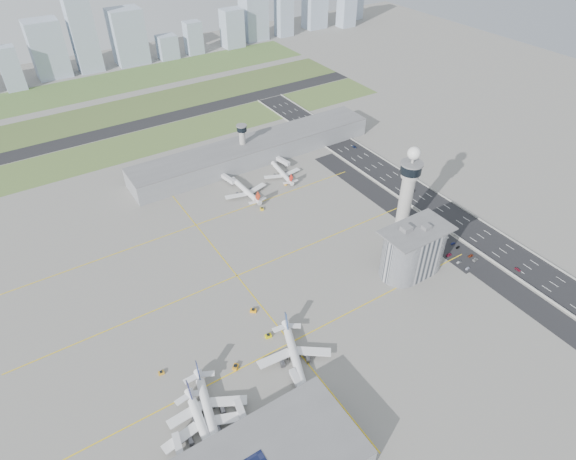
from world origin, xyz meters
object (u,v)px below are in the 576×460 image
car_lot_5 (427,238)px  car_lot_8 (458,247)px  car_lot_2 (449,255)px  car_lot_1 (459,262)px  secondary_tower (242,140)px  airplane_near_c (295,353)px  jet_bridge_near_1 (247,429)px  car_lot_7 (471,256)px  car_lot_4 (432,240)px  car_lot_6 (475,260)px  car_lot_11 (437,233)px  car_lot_9 (453,243)px  jet_bridge_far_1 (278,159)px  airplane_far_b (282,170)px  car_lot_10 (446,238)px  car_hw_2 (354,147)px  car_lot_3 (440,248)px  tug_2 (268,336)px  airplane_far_a (245,188)px  tug_1 (235,367)px  car_lot_0 (467,268)px  control_tower (407,189)px  admin_building (413,250)px  car_hw_0 (518,269)px  jet_bridge_near_2 (304,396)px  car_hw_4 (302,124)px  tug_0 (161,373)px  jet_bridge_far_0 (223,177)px  tug_5 (286,184)px  tug_3 (253,310)px  tug_4 (262,209)px  airplane_near_a (203,427)px

car_lot_5 → car_lot_8: 20.30m
car_lot_2 → car_lot_1: bearing=176.1°
secondary_tower → airplane_near_c: bearing=-111.4°
jet_bridge_near_1 → car_lot_5: (165.77, 54.50, -2.29)m
car_lot_1 → car_lot_7: car_lot_1 is taller
car_lot_4 → car_lot_6: car_lot_6 is taller
airplane_near_c → car_lot_11: 141.05m
car_lot_9 → car_lot_1: bearing=144.4°
jet_bridge_far_1 → car_lot_8: jet_bridge_far_1 is taller
airplane_far_b → car_lot_10: bearing=-151.6°
car_lot_8 → car_hw_2: size_ratio=0.79×
car_lot_4 → car_lot_3: bearing=164.7°
tug_2 → secondary_tower: bearing=163.7°
airplane_near_c → airplane_far_a: airplane_near_c is taller
car_lot_2 → car_lot_3: bearing=-7.3°
tug_1 → car_lot_0: (153.79, -12.92, -0.43)m
control_tower → car_lot_2: bearing=-73.3°
car_lot_3 → car_lot_11: size_ratio=0.98×
control_tower → car_lot_10: bearing=-44.6°
admin_building → car_hw_0: bearing=-33.5°
jet_bridge_near_2 → car_lot_6: (145.58, 22.63, -2.23)m
admin_building → jet_bridge_near_1: admin_building is taller
tug_1 → car_hw_4: bearing=97.6°
jet_bridge_near_1 → tug_0: jet_bridge_near_1 is taller
control_tower → car_lot_6: control_tower is taller
jet_bridge_near_2 → jet_bridge_far_0: bearing=-5.9°
tug_5 → car_hw_0: size_ratio=0.74×
car_lot_3 → secondary_tower: bearing=26.9°
car_lot_7 → car_hw_2: size_ratio=0.94×
airplane_far_a → tug_0: 161.36m
jet_bridge_near_2 → tug_5: size_ratio=5.02×
car_hw_2 → car_lot_1: bearing=-109.7°
jet_bridge_near_1 → airplane_near_c: bearing=-52.3°
airplane_far_b → tug_1: (-115.46, -140.47, -4.09)m
car_lot_0 → car_lot_10: bearing=-29.8°
admin_building → jet_bridge_near_1: (-134.99, -39.00, -12.45)m
tug_0 → tug_3: bearing=110.3°
tug_4 → car_lot_11: tug_4 is taller
jet_bridge_near_1 → airplane_near_a: bearing=71.4°
jet_bridge_near_1 → car_lot_1: size_ratio=3.92×
jet_bridge_near_2 → car_hw_4: (160.98, 240.20, -2.21)m
car_lot_8 → car_hw_4: (15.15, 203.34, 0.06)m
airplane_near_a → jet_bridge_near_2: 47.52m
tug_4 → car_lot_4: 118.95m
tug_0 → car_hw_4: size_ratio=0.76×
tug_2 → car_lot_3: tug_2 is taller
control_tower → car_lot_1: bearing=-76.6°
jet_bridge_near_1 → car_hw_0: 190.33m
jet_bridge_far_0 → tug_4: (5.32, -50.77, -1.97)m
control_tower → airplane_far_b: 111.95m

